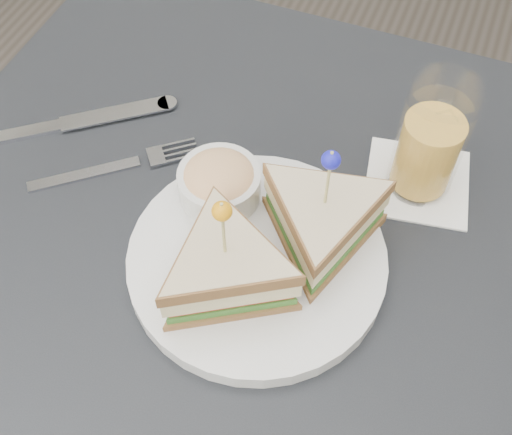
% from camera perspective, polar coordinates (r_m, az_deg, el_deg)
% --- Properties ---
extents(table, '(0.80, 0.80, 0.75)m').
position_cam_1_polar(table, '(0.75, -1.00, -5.96)').
color(table, black).
rests_on(table, ground).
extents(plate_meal, '(0.30, 0.29, 0.16)m').
position_cam_1_polar(plate_meal, '(0.63, 0.81, -2.16)').
color(plate_meal, silver).
rests_on(plate_meal, table).
extents(cutlery_fork, '(0.17, 0.14, 0.01)m').
position_cam_1_polar(cutlery_fork, '(0.76, -11.75, 4.61)').
color(cutlery_fork, '#B3B5BF').
rests_on(cutlery_fork, table).
extents(cutlery_knife, '(0.21, 0.17, 0.01)m').
position_cam_1_polar(cutlery_knife, '(0.82, -16.24, 8.04)').
color(cutlery_knife, silver).
rests_on(cutlery_knife, table).
extents(drink_set, '(0.13, 0.13, 0.15)m').
position_cam_1_polar(drink_set, '(0.71, 15.17, 6.26)').
color(drink_set, white).
rests_on(drink_set, table).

